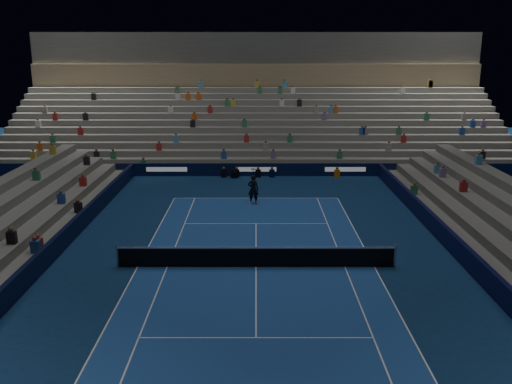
% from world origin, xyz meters
% --- Properties ---
extents(ground, '(90.00, 90.00, 0.00)m').
position_xyz_m(ground, '(0.00, 0.00, 0.00)').
color(ground, '#0C264D').
rests_on(ground, ground).
extents(court_surface, '(10.97, 23.77, 0.01)m').
position_xyz_m(court_surface, '(0.00, 0.00, 0.01)').
color(court_surface, '#1A4390').
rests_on(court_surface, ground).
extents(sponsor_barrier_far, '(44.00, 0.25, 1.00)m').
position_xyz_m(sponsor_barrier_far, '(0.00, 18.50, 0.50)').
color(sponsor_barrier_far, black).
rests_on(sponsor_barrier_far, ground).
extents(sponsor_barrier_east, '(0.25, 37.00, 1.00)m').
position_xyz_m(sponsor_barrier_east, '(9.70, 0.00, 0.50)').
color(sponsor_barrier_east, black).
rests_on(sponsor_barrier_east, ground).
extents(sponsor_barrier_west, '(0.25, 37.00, 1.00)m').
position_xyz_m(sponsor_barrier_west, '(-9.70, 0.00, 0.50)').
color(sponsor_barrier_west, black).
rests_on(sponsor_barrier_west, ground).
extents(grandstand_main, '(44.00, 15.20, 11.20)m').
position_xyz_m(grandstand_main, '(0.00, 27.90, 3.38)').
color(grandstand_main, slate).
rests_on(grandstand_main, ground).
extents(tennis_net, '(12.90, 0.10, 1.10)m').
position_xyz_m(tennis_net, '(0.00, 0.00, 0.50)').
color(tennis_net, '#B2B2B7').
rests_on(tennis_net, ground).
extents(tennis_player, '(0.75, 0.55, 1.92)m').
position_xyz_m(tennis_player, '(-0.18, 10.60, 0.96)').
color(tennis_player, black).
rests_on(tennis_player, ground).
extents(broadcast_camera, '(0.55, 0.98, 0.67)m').
position_xyz_m(broadcast_camera, '(-1.67, 17.93, 0.34)').
color(broadcast_camera, black).
rests_on(broadcast_camera, ground).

